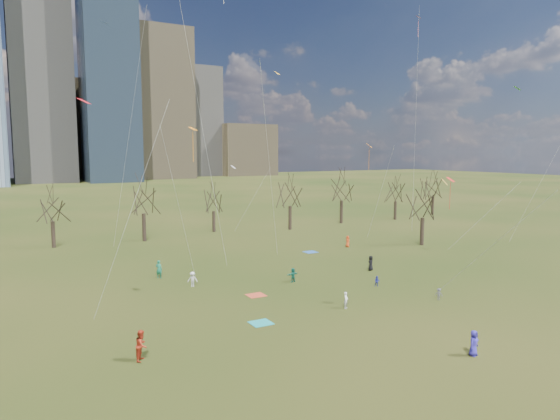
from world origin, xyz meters
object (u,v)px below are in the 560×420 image
person_0 (474,343)px  person_1 (346,300)px  blanket_crimson (256,295)px  person_2 (142,345)px  blanket_teal (261,323)px  blanket_navy (310,252)px

person_0 → person_1: bearing=79.9°
blanket_crimson → person_0: size_ratio=0.96×
person_1 → person_2: person_2 is taller
blanket_crimson → blanket_teal: bearing=-113.6°
blanket_teal → blanket_navy: (17.88, 20.95, 0.00)m
blanket_navy → person_0: bearing=-105.0°
blanket_navy → person_0: 34.12m
blanket_navy → blanket_crimson: (-14.92, -14.17, 0.00)m
blanket_crimson → blanket_navy: bearing=43.5°
blanket_navy → blanket_teal: bearing=-130.5°
blanket_teal → blanket_crimson: (2.96, 6.78, 0.00)m
blanket_navy → person_1: size_ratio=1.14×
person_2 → person_0: bearing=-84.7°
person_0 → person_1: person_0 is taller
blanket_navy → person_2: bearing=-139.6°
person_0 → person_1: size_ratio=1.19×
person_0 → person_1: 11.84m
blanket_navy → person_0: (-8.83, -32.94, 0.81)m
blanket_crimson → person_2: person_2 is taller
blanket_navy → blanket_crimson: 20.58m
blanket_crimson → person_0: 19.76m
blanket_navy → person_0: person_0 is taller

